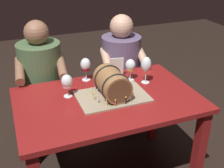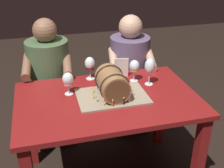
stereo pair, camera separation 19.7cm
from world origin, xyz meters
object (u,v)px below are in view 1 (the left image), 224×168
at_px(barrel_cake, 112,85).
at_px(person_seated_left, 44,91).
at_px(person_seated_right, 121,79).
at_px(dining_table, 108,113).
at_px(wine_glass_amber, 130,66).
at_px(wine_glass_empty, 146,65).
at_px(wine_glass_red, 86,65).
at_px(menu_card, 117,67).
at_px(wine_glass_rose, 67,82).

height_order(barrel_cake, person_seated_left, person_seated_left).
bearing_deg(person_seated_left, person_seated_right, -0.00).
height_order(dining_table, wine_glass_amber, wine_glass_amber).
bearing_deg(wine_glass_empty, person_seated_left, 144.85).
distance_m(dining_table, person_seated_left, 0.73).
relative_size(dining_table, wine_glass_amber, 7.29).
bearing_deg(person_seated_left, barrel_cake, -57.44).
relative_size(wine_glass_amber, wine_glass_empty, 0.83).
bearing_deg(barrel_cake, wine_glass_red, 105.71).
height_order(menu_card, person_seated_right, person_seated_right).
bearing_deg(dining_table, person_seated_right, 59.81).
xyz_separation_m(wine_glass_amber, person_seated_left, (-0.63, 0.42, -0.31)).
distance_m(dining_table, wine_glass_red, 0.41).
bearing_deg(menu_card, barrel_cake, -105.92).
height_order(wine_glass_amber, person_seated_right, person_seated_right).
bearing_deg(wine_glass_red, menu_card, -6.13).
bearing_deg(person_seated_left, wine_glass_amber, -33.99).
distance_m(dining_table, menu_card, 0.41).
relative_size(menu_card, person_seated_right, 0.14).
bearing_deg(wine_glass_rose, barrel_cake, -22.35).
xyz_separation_m(wine_glass_amber, wine_glass_red, (-0.32, 0.13, 0.00)).
height_order(dining_table, person_seated_left, person_seated_left).
xyz_separation_m(barrel_cake, person_seated_right, (0.33, 0.62, -0.29)).
relative_size(dining_table, barrel_cake, 2.60).
distance_m(menu_card, person_seated_left, 0.69).
relative_size(barrel_cake, wine_glass_red, 2.67).
distance_m(dining_table, wine_glass_empty, 0.46).
relative_size(dining_table, wine_glass_empty, 6.03).
distance_m(dining_table, wine_glass_amber, 0.41).
relative_size(barrel_cake, person_seated_left, 0.41).
xyz_separation_m(wine_glass_rose, menu_card, (0.44, 0.18, -0.03)).
bearing_deg(person_seated_right, wine_glass_red, -144.91).
bearing_deg(menu_card, wine_glass_red, -174.72).
bearing_deg(person_seated_right, barrel_cake, -118.02).
xyz_separation_m(wine_glass_amber, menu_card, (-0.07, 0.10, -0.04)).
height_order(dining_table, person_seated_right, person_seated_right).
xyz_separation_m(wine_glass_amber, person_seated_right, (0.10, 0.42, -0.32)).
height_order(wine_glass_amber, person_seated_left, person_seated_left).
distance_m(barrel_cake, wine_glass_empty, 0.34).
relative_size(wine_glass_red, menu_card, 1.14).
distance_m(wine_glass_empty, wine_glass_rose, 0.61).
bearing_deg(wine_glass_red, person_seated_left, 135.85).
bearing_deg(wine_glass_empty, person_seated_right, 88.80).
bearing_deg(person_seated_left, wine_glass_red, -44.15).
height_order(menu_card, person_seated_left, person_seated_left).
bearing_deg(wine_glass_rose, wine_glass_amber, 9.02).
bearing_deg(wine_glass_empty, wine_glass_red, 153.15).
relative_size(wine_glass_amber, person_seated_left, 0.15).
bearing_deg(wine_glass_amber, wine_glass_red, 158.62).
bearing_deg(menu_card, person_seated_left, 161.04).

